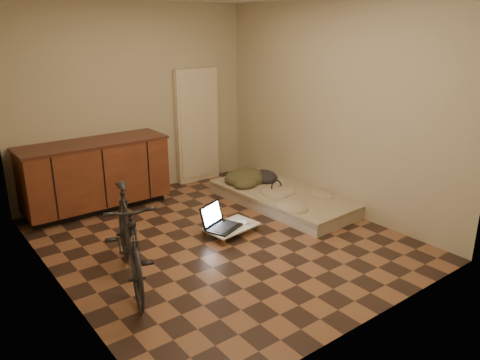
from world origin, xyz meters
TOP-DOWN VIEW (x-y plane):
  - room_shell at (0.00, 0.00)m, footprint 3.50×4.00m
  - cabinets at (-0.75, 1.70)m, footprint 1.84×0.62m
  - appliance_panel at (0.95, 1.94)m, footprint 0.70×0.10m
  - bicycle at (-1.20, -0.28)m, footprint 0.90×1.62m
  - futon at (1.30, 0.36)m, footprint 1.07×2.08m
  - clothing_pile at (1.22, 0.98)m, footprint 0.69×0.59m
  - headphones at (1.22, 0.42)m, footprint 0.24×0.22m
  - lap_desk at (0.17, 0.03)m, footprint 0.65×0.47m
  - laptop at (0.05, 0.07)m, footprint 0.49×0.46m
  - mouse at (0.35, -0.02)m, footprint 0.09×0.11m

SIDE VIEW (x-z plane):
  - futon at x=1.30m, z-range 0.00..0.18m
  - lap_desk at x=0.17m, z-range 0.04..0.14m
  - mouse at x=0.35m, z-range 0.10..0.14m
  - laptop at x=0.05m, z-range 0.02..0.29m
  - headphones at x=1.22m, z-range 0.18..0.32m
  - clothing_pile at x=1.22m, z-range 0.18..0.44m
  - cabinets at x=-0.75m, z-range 0.01..0.92m
  - bicycle at x=-1.20m, z-range 0.00..1.01m
  - appliance_panel at x=0.95m, z-range 0.00..1.70m
  - room_shell at x=0.00m, z-range 0.00..2.60m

